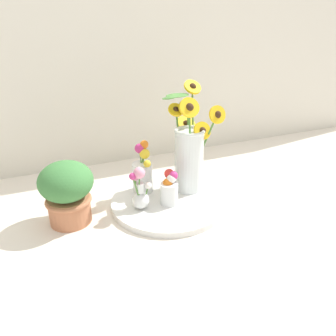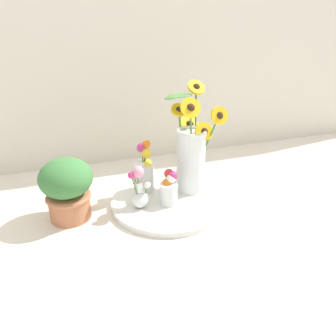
% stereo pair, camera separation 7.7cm
% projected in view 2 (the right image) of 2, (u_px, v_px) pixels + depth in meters
% --- Properties ---
extents(ground_plane, '(6.00, 6.00, 0.00)m').
position_uv_depth(ground_plane, '(186.00, 218.00, 1.16)').
color(ground_plane, silver).
extents(wall_back, '(3.60, 0.06, 1.40)m').
position_uv_depth(wall_back, '(137.00, 4.00, 1.40)').
color(wall_back, silver).
rests_on(wall_back, ground_plane).
extents(serving_tray, '(0.43, 0.43, 0.02)m').
position_uv_depth(serving_tray, '(168.00, 202.00, 1.24)').
color(serving_tray, white).
rests_on(serving_tray, ground_plane).
extents(mason_jar_sunflowers, '(0.23, 0.19, 0.41)m').
position_uv_depth(mason_jar_sunflowers, '(191.00, 152.00, 1.25)').
color(mason_jar_sunflowers, silver).
rests_on(mason_jar_sunflowers, serving_tray).
extents(vase_small_center, '(0.07, 0.07, 0.13)m').
position_uv_depth(vase_small_center, '(169.00, 188.00, 1.19)').
color(vase_small_center, white).
rests_on(vase_small_center, serving_tray).
extents(vase_bulb_right, '(0.08, 0.08, 0.16)m').
position_uv_depth(vase_bulb_right, '(139.00, 191.00, 1.16)').
color(vase_bulb_right, white).
rests_on(vase_bulb_right, serving_tray).
extents(vase_small_back, '(0.08, 0.09, 0.20)m').
position_uv_depth(vase_small_back, '(144.00, 172.00, 1.28)').
color(vase_small_back, white).
rests_on(vase_small_back, serving_tray).
extents(potted_plant, '(0.18, 0.18, 0.22)m').
position_uv_depth(potted_plant, '(67.00, 187.00, 1.12)').
color(potted_plant, '#B7704C').
rests_on(potted_plant, ground_plane).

